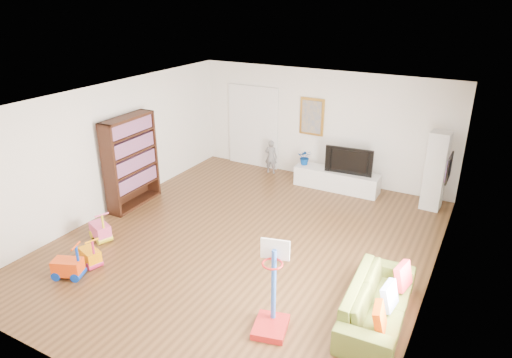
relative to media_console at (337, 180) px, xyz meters
The scene contains 25 objects.
floor 3.30m from the media_console, 101.31° to the right, with size 6.50×7.50×0.00m, color brown.
ceiling 4.11m from the media_console, 101.31° to the right, with size 6.50×7.50×0.00m, color white.
wall_back 1.39m from the media_console, 140.79° to the left, with size 6.50×0.00×2.70m, color white.
wall_front 7.09m from the media_console, 95.28° to the right, with size 6.50×0.00×2.70m, color silver.
wall_left 5.18m from the media_console, 140.38° to the right, with size 0.00×7.50×2.70m, color silver.
wall_right 4.29m from the media_console, 51.06° to the right, with size 0.00×7.50×2.70m, color white.
navy_accent 3.56m from the media_console, 35.15° to the right, with size 0.01×3.20×1.70m, color black.
olive_wainscot 3.18m from the media_console, 35.15° to the right, with size 0.01×3.20×1.00m, color brown.
doorway 2.72m from the media_console, 169.19° to the left, with size 1.45×0.06×2.10m, color white.
painting_back 1.66m from the media_console, 151.49° to the left, with size 0.62×0.06×0.92m, color gold.
artwork_right 3.28m from the media_console, 32.74° to the right, with size 0.04×0.56×0.46m, color #7F3F8C.
media_console is the anchor object (origin of this frame).
tall_cabinet 2.24m from the media_console, ahead, with size 0.40×0.40×1.72m, color white.
bookshelf 4.74m from the media_console, 141.06° to the right, with size 0.36×1.36×1.99m, color #33180D.
sofa 4.69m from the media_console, 63.58° to the right, with size 1.99×0.78×0.58m, color #5B6826.
basketball_hoop 5.23m from the media_console, 80.55° to the right, with size 0.46×0.56×1.34m, color red.
ride_on_yellow 5.79m from the media_console, 116.93° to the right, with size 0.42×0.26×0.56m, color #FF9200.
ride_on_orange 6.20m from the media_console, 115.28° to the right, with size 0.46×0.29×0.62m, color #F0440D.
ride_on_pink 5.44m from the media_console, 125.13° to the right, with size 0.46×0.28×0.61m, color #EF4E85.
child 1.87m from the media_console, behind, with size 0.32×0.21×0.88m, color slate.
tv 0.62m from the media_console, ahead, with size 1.10×0.15×0.63m, color black.
vase_plant 0.94m from the media_console, behind, with size 0.34×0.30×0.38m, color navy.
pillow_left 5.26m from the media_console, 64.75° to the right, with size 0.10×0.37×0.37m, color #B73500.
pillow_center 4.78m from the media_console, 62.02° to the right, with size 0.10×0.37×0.37m, color white.
pillow_right 4.30m from the media_console, 57.63° to the right, with size 0.10×0.38×0.38m, color red.
Camera 1 is at (3.77, -6.49, 4.40)m, focal length 32.00 mm.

